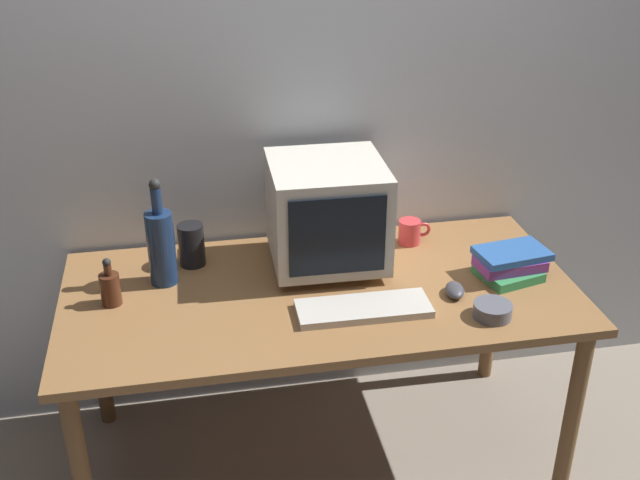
# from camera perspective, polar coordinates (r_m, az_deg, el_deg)

# --- Properties ---
(ground_plane) EXTENTS (6.00, 6.00, 0.00)m
(ground_plane) POSITION_cam_1_polar(r_m,az_deg,el_deg) (2.98, 0.00, -15.47)
(ground_plane) COLOR gray
(back_wall) EXTENTS (4.00, 0.08, 2.50)m
(back_wall) POSITION_cam_1_polar(r_m,az_deg,el_deg) (2.75, -1.84, 11.04)
(back_wall) COLOR silver
(back_wall) RESTS_ON ground
(desk) EXTENTS (1.68, 0.81, 0.71)m
(desk) POSITION_cam_1_polar(r_m,az_deg,el_deg) (2.59, 0.00, -5.06)
(desk) COLOR olive
(desk) RESTS_ON ground
(crt_monitor) EXTENTS (0.39, 0.40, 0.37)m
(crt_monitor) POSITION_cam_1_polar(r_m,az_deg,el_deg) (2.61, 0.52, 2.00)
(crt_monitor) COLOR beige
(crt_monitor) RESTS_ON desk
(keyboard) EXTENTS (0.42, 0.16, 0.02)m
(keyboard) POSITION_cam_1_polar(r_m,az_deg,el_deg) (2.42, 3.23, -5.08)
(keyboard) COLOR beige
(keyboard) RESTS_ON desk
(computer_mouse) EXTENTS (0.08, 0.11, 0.04)m
(computer_mouse) POSITION_cam_1_polar(r_m,az_deg,el_deg) (2.54, 9.91, -3.66)
(computer_mouse) COLOR #3F3F47
(computer_mouse) RESTS_ON desk
(bottle_tall) EXTENTS (0.09, 0.09, 0.37)m
(bottle_tall) POSITION_cam_1_polar(r_m,az_deg,el_deg) (2.57, -11.65, -0.34)
(bottle_tall) COLOR navy
(bottle_tall) RESTS_ON desk
(bottle_short) EXTENTS (0.06, 0.06, 0.16)m
(bottle_short) POSITION_cam_1_polar(r_m,az_deg,el_deg) (2.52, -15.23, -3.39)
(bottle_short) COLOR #472314
(bottle_short) RESTS_ON desk
(book_stack) EXTENTS (0.25, 0.21, 0.09)m
(book_stack) POSITION_cam_1_polar(r_m,az_deg,el_deg) (2.67, 13.85, -1.71)
(book_stack) COLOR #33894C
(book_stack) RESTS_ON desk
(mug) EXTENTS (0.12, 0.08, 0.09)m
(mug) POSITION_cam_1_polar(r_m,az_deg,el_deg) (2.83, 6.68, 0.62)
(mug) COLOR #CC383D
(mug) RESTS_ON desk
(cd_spindle) EXTENTS (0.12, 0.12, 0.04)m
(cd_spindle) POSITION_cam_1_polar(r_m,az_deg,el_deg) (2.45, 12.62, -5.09)
(cd_spindle) COLOR #595B66
(cd_spindle) RESTS_ON desk
(metal_canister) EXTENTS (0.09, 0.09, 0.15)m
(metal_canister) POSITION_cam_1_polar(r_m,az_deg,el_deg) (2.69, -9.46, -0.35)
(metal_canister) COLOR black
(metal_canister) RESTS_ON desk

